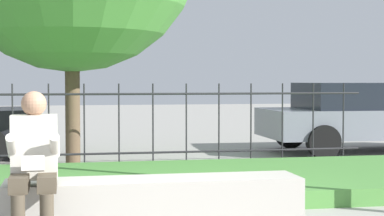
# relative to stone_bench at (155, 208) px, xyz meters

# --- Properties ---
(stone_bench) EXTENTS (2.67, 0.54, 0.49)m
(stone_bench) POSITION_rel_stone_bench_xyz_m (0.00, 0.00, 0.00)
(stone_bench) COLOR #ADA89E
(stone_bench) RESTS_ON ground_plane
(person_seated_reader) EXTENTS (0.42, 0.73, 1.29)m
(person_seated_reader) POSITION_rel_stone_bench_xyz_m (-1.05, -0.31, 0.49)
(person_seated_reader) COLOR black
(person_seated_reader) RESTS_ON ground_plane
(grass_berm) EXTENTS (9.81, 2.86, 0.20)m
(grass_berm) POSITION_rel_stone_bench_xyz_m (-0.00, 2.13, -0.12)
(grass_berm) COLOR #4C893D
(grass_berm) RESTS_ON ground_plane
(iron_fence) EXTENTS (7.81, 0.03, 1.33)m
(iron_fence) POSITION_rel_stone_bench_xyz_m (-0.00, 4.02, 0.48)
(iron_fence) COLOR #232326
(iron_fence) RESTS_ON ground_plane
(car_parked_right) EXTENTS (3.93, 2.04, 1.33)m
(car_parked_right) POSITION_rel_stone_bench_xyz_m (4.82, 5.70, 0.49)
(car_parked_right) COLOR slate
(car_parked_right) RESTS_ON ground_plane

